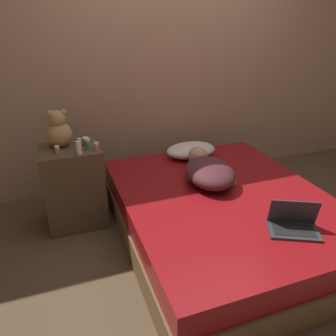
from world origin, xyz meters
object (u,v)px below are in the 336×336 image
bottle_pink (97,146)px  bottle_white (79,148)px  person_lying (208,170)px  pillow (191,150)px  bottle_blue (86,141)px  bottle_orange (57,150)px  teddy_bear (59,131)px  bottle_green (88,144)px  bottle_amber (79,143)px  laptop (293,224)px

bottle_pink → bottle_white: bottle_white is taller
person_lying → bottle_pink: (-0.87, 0.27, 0.23)m
pillow → bottle_white: 1.15m
bottle_white → bottle_blue: bearing=69.0°
pillow → bottle_orange: size_ratio=8.77×
pillow → bottle_blue: size_ratio=7.37×
bottle_blue → bottle_pink: bearing=-61.9°
person_lying → bottle_pink: bottle_pink is taller
pillow → bottle_pink: 1.00m
pillow → teddy_bear: (-1.19, -0.06, 0.36)m
teddy_bear → bottle_orange: teddy_bear is taller
pillow → bottle_green: size_ratio=5.40×
teddy_bear → bottle_orange: size_ratio=5.42×
bottle_green → bottle_orange: bottle_green is taller
bottle_amber → bottle_orange: 0.18m
bottle_green → teddy_bear: bearing=143.0°
bottle_white → bottle_amber: 0.15m
bottle_green → bottle_white: size_ratio=0.85×
bottle_pink → person_lying: bearing=-17.4°
teddy_bear → bottle_white: (0.12, -0.23, -0.08)m
teddy_bear → bottle_blue: size_ratio=4.55×
bottle_white → bottle_amber: bearing=82.7°
bottle_blue → laptop: bearing=-47.2°
person_lying → laptop: size_ratio=2.01×
person_lying → bottle_white: (-1.01, 0.22, 0.26)m
teddy_bear → bottle_white: size_ratio=2.82×
person_lying → bottle_pink: size_ratio=12.41×
laptop → bottle_pink: (-1.07, 1.10, 0.28)m
bottle_pink → teddy_bear: bearing=145.6°
bottle_green → bottle_orange: 0.24m
person_lying → bottle_orange: size_ratio=13.19×
laptop → bottle_orange: bearing=167.0°
laptop → bottle_white: bearing=165.9°
bottle_orange → bottle_white: bearing=-30.1°
person_lying → bottle_blue: 1.05m
bottle_blue → bottle_amber: bottle_amber is taller
laptop → bottle_pink: size_ratio=6.16×
person_lying → bottle_blue: (-0.94, 0.40, 0.24)m
bottle_green → bottle_white: (-0.08, -0.08, 0.01)m
teddy_bear → bottle_green: bearing=-37.0°
person_lying → bottle_white: bottle_white is taller
laptop → bottle_white: (-1.21, 1.05, 0.30)m
bottle_amber → bottle_blue: bearing=37.1°
bottle_blue → bottle_amber: 0.07m
pillow → bottle_white: (-1.07, -0.29, 0.28)m
bottle_pink → bottle_blue: bearing=118.1°
laptop → bottle_green: 1.63m
teddy_bear → bottle_green: (0.20, -0.15, -0.09)m
person_lying → bottle_amber: 1.08m
teddy_bear → bottle_blue: (0.19, -0.05, -0.10)m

